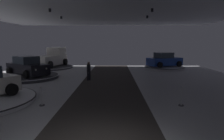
{
  "coord_description": "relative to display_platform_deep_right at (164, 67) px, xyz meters",
  "views": [
    {
      "loc": [
        0.49,
        -5.05,
        3.22
      ],
      "look_at": [
        0.3,
        7.83,
        1.4
      ],
      "focal_mm": 31.51,
      "sensor_mm": 36.0,
      "label": 1
    }
  ],
  "objects": [
    {
      "name": "display_platform_deep_left",
      "position": [
        -14.27,
        0.4,
        -0.03
      ],
      "size": [
        5.68,
        5.68,
        0.23
      ],
      "color": "#333338",
      "rests_on": "ground"
    },
    {
      "name": "stanchion_a",
      "position": [
        -9.83,
        -14.41,
        0.21
      ],
      "size": [
        0.28,
        0.28,
        1.01
      ],
      "color": "#333338",
      "rests_on": "ground"
    },
    {
      "name": "display_car_far_left",
      "position": [
        -13.94,
        -6.75,
        0.89
      ],
      "size": [
        4.45,
        3.94,
        1.71
      ],
      "color": "black",
      "rests_on": "display_platform_far_left"
    },
    {
      "name": "display_platform_far_left",
      "position": [
        -13.91,
        -6.76,
        0.0
      ],
      "size": [
        5.37,
        5.37,
        0.29
      ],
      "color": "#333338",
      "rests_on": "ground"
    },
    {
      "name": "display_car_deep_right",
      "position": [
        -0.03,
        -0.01,
        0.89
      ],
      "size": [
        4.57,
        3.49,
        1.71
      ],
      "color": "navy",
      "rests_on": "display_platform_deep_right"
    },
    {
      "name": "visitor_walking_near",
      "position": [
        -8.32,
        -7.61,
        0.75
      ],
      "size": [
        0.32,
        0.32,
        1.59
      ],
      "color": "black",
      "rests_on": "ground"
    },
    {
      "name": "display_platform_deep_right",
      "position": [
        0.0,
        0.0,
        0.0
      ],
      "size": [
        4.8,
        4.8,
        0.28
      ],
      "color": "#B7B7BC",
      "rests_on": "ground"
    },
    {
      "name": "pickup_truck_deep_left",
      "position": [
        -14.2,
        0.71,
        1.0
      ],
      "size": [
        3.59,
        5.64,
        2.3
      ],
      "color": "silver",
      "rests_on": "display_platform_deep_left"
    },
    {
      "name": "stanchion_b",
      "position": [
        -2.7,
        -14.32,
        0.21
      ],
      "size": [
        0.28,
        0.28,
        1.01
      ],
      "color": "#333338",
      "rests_on": "ground"
    }
  ]
}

